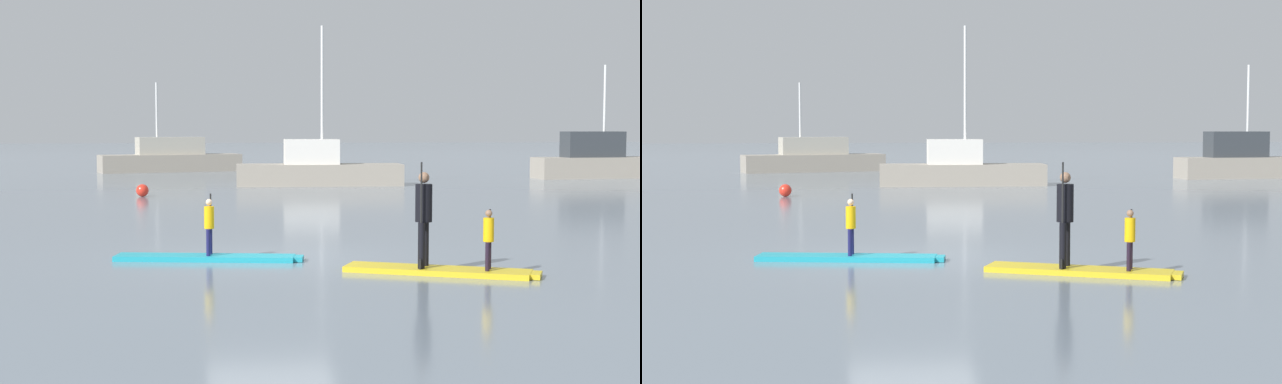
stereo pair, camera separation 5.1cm
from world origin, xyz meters
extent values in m
plane|color=slate|center=(0.00, 0.00, 0.00)|extent=(240.00, 240.00, 0.00)
cube|color=#1E9EB2|center=(-1.28, -0.01, 0.05)|extent=(3.54, 1.28, 0.10)
cube|color=#1E9EB2|center=(0.47, -0.35, 0.05)|extent=(0.32, 0.48, 0.09)
cylinder|color=#19194C|center=(-1.18, 0.09, 0.36)|extent=(0.08, 0.08, 0.52)
cylinder|color=#19194C|center=(-1.22, -0.13, 0.36)|extent=(0.08, 0.08, 0.52)
cylinder|color=#F2B20C|center=(-1.20, -0.02, 0.84)|extent=(0.23, 0.23, 0.43)
sphere|color=beige|center=(-1.20, -0.02, 1.13)|extent=(0.12, 0.12, 0.12)
cylinder|color=black|center=(-1.17, 0.14, 0.69)|extent=(0.03, 0.03, 1.19)
cube|color=black|center=(-1.17, 0.14, 0.19)|extent=(0.06, 0.14, 0.18)
cube|color=gold|center=(2.77, -2.18, 0.05)|extent=(3.28, 2.07, 0.10)
cube|color=gold|center=(4.29, -2.90, 0.05)|extent=(0.44, 0.58, 0.09)
cylinder|color=black|center=(2.62, -1.92, 0.51)|extent=(0.12, 0.12, 0.81)
cylinder|color=black|center=(2.47, -2.24, 0.51)|extent=(0.12, 0.12, 0.81)
cylinder|color=black|center=(2.55, -2.08, 1.25)|extent=(0.40, 0.40, 0.67)
sphere|color=#8C664C|center=(2.55, -2.08, 1.70)|extent=(0.19, 0.19, 0.19)
cylinder|color=black|center=(2.45, -2.28, 1.04)|extent=(0.03, 0.03, 1.88)
cube|color=black|center=(2.45, -2.28, 0.19)|extent=(0.09, 0.14, 0.18)
cylinder|color=black|center=(3.63, -2.47, 0.35)|extent=(0.08, 0.08, 0.50)
cylinder|color=black|center=(3.54, -2.67, 0.35)|extent=(0.08, 0.08, 0.50)
cylinder|color=#F2B20C|center=(3.58, -2.57, 0.81)|extent=(0.25, 0.25, 0.41)
sphere|color=#8C664C|center=(3.58, -2.57, 1.09)|extent=(0.12, 0.12, 0.12)
cylinder|color=black|center=(3.65, -2.42, 0.63)|extent=(0.03, 0.03, 1.05)
cube|color=black|center=(3.65, -2.42, 0.19)|extent=(0.09, 0.14, 0.18)
cube|color=#9E9384|center=(-2.81, 35.23, 0.48)|extent=(8.06, 3.85, 0.97)
cube|color=#B2AD9E|center=(-2.82, 35.23, 1.45)|extent=(3.91, 2.19, 0.97)
cylinder|color=silver|center=(-3.53, 35.04, 3.45)|extent=(0.12, 0.12, 3.02)
cube|color=#9E9384|center=(3.88, 22.12, 0.46)|extent=(7.20, 2.13, 0.93)
cube|color=white|center=(3.53, 22.13, 1.46)|extent=(2.39, 1.55, 1.07)
cylinder|color=silver|center=(4.00, 22.11, 4.43)|extent=(0.12, 0.12, 4.86)
cube|color=#9E9384|center=(18.42, 26.02, 0.52)|extent=(6.87, 2.14, 1.03)
cube|color=#33383D|center=(17.96, 25.98, 1.67)|extent=(3.04, 1.36, 1.26)
cylinder|color=silver|center=(18.55, 26.02, 3.93)|extent=(0.12, 0.12, 3.26)
sphere|color=red|center=(-3.37, 16.70, 0.23)|extent=(0.46, 0.46, 0.46)
camera|label=1|loc=(-1.46, -18.33, 2.62)|focal=53.09mm
camera|label=2|loc=(-1.41, -18.34, 2.62)|focal=53.09mm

